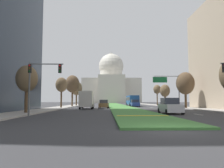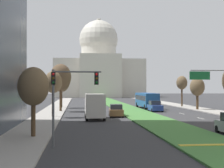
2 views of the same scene
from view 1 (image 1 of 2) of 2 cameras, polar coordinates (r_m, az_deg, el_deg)
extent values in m
plane|color=#333335|center=(77.16, 0.93, -5.59)|extent=(290.53, 290.53, 0.00)
cube|color=#427A38|center=(70.56, 1.16, -5.64)|extent=(5.23, 118.85, 0.14)
cube|color=gold|center=(19.94, 8.11, -8.34)|extent=(4.70, 0.50, 0.04)
cube|color=silver|center=(25.77, 21.98, -7.52)|extent=(0.16, 2.40, 0.01)
cube|color=silver|center=(33.96, 16.06, -6.85)|extent=(0.16, 2.40, 0.01)
cube|color=silver|center=(41.55, 12.76, -6.45)|extent=(0.16, 2.40, 0.01)
cube|color=silver|center=(49.20, 10.49, -6.16)|extent=(0.16, 2.40, 0.01)
cube|color=silver|center=(59.82, 8.32, -5.87)|extent=(0.16, 2.40, 0.01)
cube|color=silver|center=(73.98, 6.42, -5.61)|extent=(0.16, 2.40, 0.01)
cube|color=silver|center=(75.59, 6.25, -5.59)|extent=(0.16, 2.40, 0.01)
cube|color=#9E9991|center=(64.64, -10.36, -5.67)|extent=(4.00, 118.85, 0.15)
cube|color=#9E9991|center=(65.97, 12.99, -5.61)|extent=(4.00, 118.85, 0.15)
cube|color=beige|center=(143.28, -0.21, -1.89)|extent=(37.82, 20.42, 15.89)
cube|color=beige|center=(131.13, -0.09, -1.31)|extent=(16.64, 4.00, 17.48)
cylinder|color=beige|center=(144.19, -0.21, 2.46)|extent=(14.96, 14.96, 6.04)
sphere|color=beige|center=(145.03, -0.21, 4.79)|extent=(16.67, 16.67, 16.67)
cylinder|color=beige|center=(146.42, -0.21, 7.69)|extent=(1.80, 1.80, 3.00)
cylinder|color=#515456|center=(21.87, -21.19, -1.34)|extent=(0.16, 0.16, 5.20)
cube|color=black|center=(22.06, -21.04, 3.86)|extent=(0.28, 0.24, 0.84)
sphere|color=red|center=(21.97, -21.14, 4.63)|extent=(0.18, 0.18, 0.18)
sphere|color=#4C380F|center=(21.93, -21.16, 3.91)|extent=(0.18, 0.18, 0.18)
sphere|color=#0F4219|center=(21.89, -21.18, 3.18)|extent=(0.18, 0.18, 0.18)
cylinder|color=#515456|center=(21.65, -17.00, 5.11)|extent=(3.20, 0.10, 0.10)
cube|color=black|center=(21.27, -13.69, 3.98)|extent=(0.28, 0.24, 0.84)
sphere|color=red|center=(21.18, -13.76, 4.79)|extent=(0.18, 0.18, 0.18)
sphere|color=#4C380F|center=(21.14, -13.77, 4.04)|extent=(0.18, 0.18, 0.18)
sphere|color=#0F4219|center=(21.10, -13.79, 3.28)|extent=(0.18, 0.18, 0.18)
cube|color=black|center=(22.78, 27.69, 3.81)|extent=(0.28, 0.24, 0.84)
cylinder|color=#515456|center=(43.65, 17.43, -1.99)|extent=(0.20, 0.20, 6.50)
cylinder|color=#515456|center=(43.14, 14.22, 2.03)|extent=(4.95, 0.12, 0.12)
cube|color=#146033|center=(42.70, 12.65, 1.13)|extent=(2.80, 0.08, 1.10)
cylinder|color=#4C3823|center=(26.56, -21.90, -3.84)|extent=(0.35, 0.35, 3.32)
ellipsoid|color=brown|center=(26.68, -21.75, 1.37)|extent=(2.45, 2.45, 3.06)
cylinder|color=#4C3823|center=(43.86, -13.38, -3.73)|extent=(0.33, 0.33, 3.98)
ellipsoid|color=brown|center=(43.98, -13.31, -0.18)|extent=(2.34, 2.34, 2.93)
cylinder|color=#4C3823|center=(44.04, 19.04, -3.71)|extent=(0.43, 0.43, 3.82)
ellipsoid|color=brown|center=(44.17, 18.94, 0.19)|extent=(3.50, 3.50, 4.38)
cylinder|color=#4C3823|center=(54.54, -10.56, -3.55)|extent=(0.38, 0.38, 4.63)
ellipsoid|color=brown|center=(54.70, -10.51, 0.02)|extent=(3.50, 3.50, 4.38)
cylinder|color=#4C3823|center=(57.55, 13.96, -4.19)|extent=(0.43, 0.43, 3.33)
ellipsoid|color=brown|center=(57.61, 13.91, -1.73)|extent=(2.59, 2.59, 3.24)
cylinder|color=#4C3823|center=(64.55, -9.48, -3.90)|extent=(0.41, 0.41, 4.18)
ellipsoid|color=brown|center=(64.65, -9.45, -1.12)|extent=(3.34, 3.34, 4.18)
cylinder|color=#4C3823|center=(67.02, 11.96, -3.83)|extent=(0.34, 0.34, 4.30)
ellipsoid|color=brown|center=(67.10, 11.92, -1.39)|extent=(2.24, 2.24, 2.80)
cube|color=#BCBCC1|center=(26.02, 15.22, -6.19)|extent=(1.90, 4.28, 0.90)
cube|color=#282D38|center=(26.17, 15.08, -4.39)|extent=(1.66, 2.06, 0.73)
cylinder|color=black|center=(24.71, 18.31, -7.03)|extent=(0.22, 0.64, 0.64)
cylinder|color=black|center=(24.18, 14.44, -7.17)|extent=(0.22, 0.64, 0.64)
cylinder|color=black|center=(27.90, 15.93, -6.76)|extent=(0.22, 0.64, 0.64)
cylinder|color=black|center=(27.43, 12.47, -6.87)|extent=(0.22, 0.64, 0.64)
cube|color=brown|center=(43.85, -2.16, -5.63)|extent=(2.10, 4.59, 0.82)
cube|color=#282D38|center=(43.66, -2.18, -4.66)|extent=(1.74, 2.25, 0.67)
cylinder|color=black|center=(45.71, -3.04, -5.96)|extent=(0.26, 0.65, 0.64)
cylinder|color=black|center=(45.59, -0.95, -5.97)|extent=(0.26, 0.65, 0.64)
cylinder|color=black|center=(42.14, -3.48, -6.09)|extent=(0.26, 0.65, 0.64)
cylinder|color=black|center=(42.01, -1.21, -6.10)|extent=(0.26, 0.65, 0.64)
cube|color=navy|center=(53.52, 6.14, -5.37)|extent=(1.87, 4.21, 0.87)
cube|color=#282D38|center=(53.68, 6.11, -4.52)|extent=(1.63, 2.03, 0.71)
cylinder|color=black|center=(52.03, 7.32, -5.75)|extent=(0.23, 0.64, 0.64)
cylinder|color=black|center=(51.79, 5.48, -5.77)|extent=(0.23, 0.64, 0.64)
cylinder|color=black|center=(55.28, 6.77, -5.68)|extent=(0.23, 0.64, 0.64)
cylinder|color=black|center=(55.05, 5.04, -5.70)|extent=(0.23, 0.64, 0.64)
cube|color=silver|center=(42.44, -6.45, -4.53)|extent=(2.30, 2.00, 2.20)
cube|color=beige|center=(39.25, -6.84, -4.03)|extent=(2.30, 4.40, 2.80)
cylinder|color=black|center=(42.55, -7.87, -5.86)|extent=(0.30, 0.90, 0.90)
cylinder|color=black|center=(42.37, -5.04, -5.90)|extent=(0.30, 0.90, 0.90)
cylinder|color=black|center=(38.28, -8.59, -6.02)|extent=(0.30, 0.90, 0.90)
cylinder|color=black|center=(38.08, -5.43, -6.06)|extent=(0.30, 0.90, 0.90)
cube|color=#1E4C8C|center=(61.89, 5.40, -4.28)|extent=(2.50, 11.00, 2.50)
cube|color=#232833|center=(61.89, 5.40, -3.95)|extent=(2.52, 10.12, 0.90)
cylinder|color=black|center=(57.79, 7.07, -5.44)|extent=(0.32, 1.00, 1.00)
cylinder|color=black|center=(57.49, 4.79, -5.47)|extent=(0.32, 1.00, 1.00)
cylinder|color=black|center=(65.91, 6.00, -5.33)|extent=(0.32, 1.00, 1.00)
cylinder|color=black|center=(65.65, 4.00, -5.34)|extent=(0.32, 1.00, 1.00)
camera|label=2|loc=(6.59, -109.87, 23.49)|focal=53.92mm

